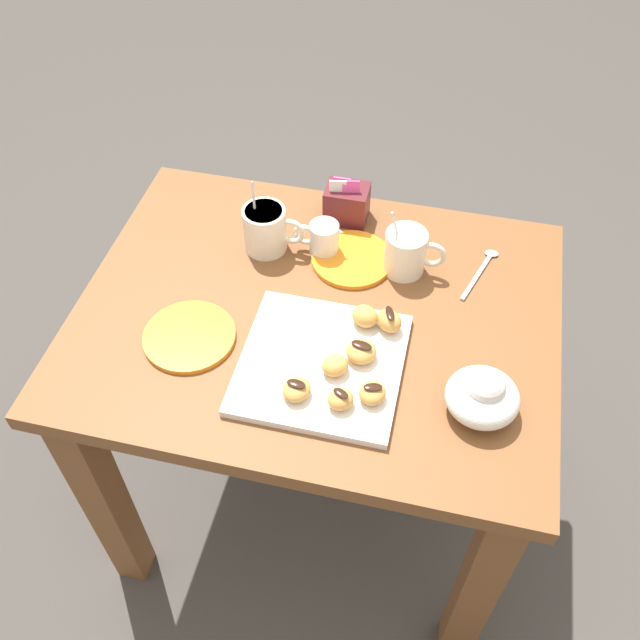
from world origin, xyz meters
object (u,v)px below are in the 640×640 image
object	(u,v)px
saucer_orange_right	(189,336)
beignet_6	(372,393)
beignet_4	(335,365)
beignet_5	(361,351)
cream_pitcher_white	(323,238)
beignet_1	(389,321)
sugar_caddy	(346,203)
dining_table	(317,361)
beignet_2	(296,389)
pastry_plate_square	(321,364)
saucer_orange_left	(352,259)
coffee_mug_cream_left	(266,228)
ice_cream_bowl	(483,395)
beignet_3	(341,399)
beignet_0	(365,316)
coffee_mug_cream_right	(406,251)

from	to	relation	value
saucer_orange_right	beignet_6	size ratio (longest dim) A/B	3.48
beignet_4	beignet_5	xyz separation A→B (m)	(0.04, 0.04, -0.00)
cream_pitcher_white	beignet_1	size ratio (longest dim) A/B	2.02
sugar_caddy	saucer_orange_right	xyz separation A→B (m)	(-0.21, -0.40, -0.04)
dining_table	beignet_2	distance (m)	0.28
pastry_plate_square	saucer_orange_left	xyz separation A→B (m)	(-0.00, 0.28, -0.00)
coffee_mug_cream_left	beignet_5	xyz separation A→B (m)	(0.25, -0.25, -0.02)
ice_cream_bowl	saucer_orange_left	xyz separation A→B (m)	(-0.28, 0.30, -0.04)
ice_cream_bowl	beignet_3	xyz separation A→B (m)	(-0.23, -0.06, -0.01)
saucer_orange_left	beignet_5	xyz separation A→B (m)	(0.07, -0.25, 0.03)
pastry_plate_square	beignet_0	distance (m)	0.12
ice_cream_bowl	beignet_6	distance (m)	0.18
saucer_orange_right	beignet_0	distance (m)	0.33
coffee_mug_cream_left	sugar_caddy	distance (m)	0.19
pastry_plate_square	beignet_1	xyz separation A→B (m)	(0.10, 0.10, 0.03)
beignet_0	beignet_3	world-z (taller)	beignet_0
beignet_2	beignet_5	bearing A→B (deg)	48.86
sugar_caddy	beignet_3	size ratio (longest dim) A/B	2.38
beignet_0	beignet_2	distance (m)	0.20
saucer_orange_right	beignet_3	world-z (taller)	beignet_3
cream_pitcher_white	sugar_caddy	size ratio (longest dim) A/B	0.99
beignet_4	pastry_plate_square	bearing A→B (deg)	150.38
beignet_2	beignet_6	size ratio (longest dim) A/B	1.06
saucer_orange_left	beignet_3	bearing A→B (deg)	-81.67
dining_table	beignet_1	distance (m)	0.24
beignet_1	beignet_6	bearing A→B (deg)	-90.43
beignet_2	beignet_3	bearing A→B (deg)	-2.34
cream_pitcher_white	beignet_5	world-z (taller)	cream_pitcher_white
beignet_1	beignet_3	world-z (taller)	beignet_1
coffee_mug_cream_right	beignet_3	bearing A→B (deg)	-98.61
beignet_3	beignet_6	distance (m)	0.06
cream_pitcher_white	beignet_2	world-z (taller)	cream_pitcher_white
cream_pitcher_white	beignet_4	xyz separation A→B (m)	(0.09, -0.31, -0.01)
dining_table	beignet_4	distance (m)	0.25
beignet_3	beignet_4	world-z (taller)	beignet_4
beignet_0	saucer_orange_left	bearing A→B (deg)	108.53
dining_table	beignet_4	size ratio (longest dim) A/B	19.23
sugar_caddy	beignet_5	size ratio (longest dim) A/B	1.95
beignet_1	beignet_4	distance (m)	0.14
beignet_3	beignet_0	bearing A→B (deg)	88.39
saucer_orange_right	saucer_orange_left	bearing A→B (deg)	46.94
dining_table	beignet_4	bearing A→B (deg)	-65.03
coffee_mug_cream_left	pastry_plate_square	bearing A→B (deg)	-57.13
coffee_mug_cream_right	sugar_caddy	distance (m)	0.20
ice_cream_bowl	saucer_orange_right	bearing A→B (deg)	176.18
beignet_3	beignet_4	xyz separation A→B (m)	(-0.02, 0.07, 0.00)
cream_pitcher_white	sugar_caddy	distance (m)	0.12
coffee_mug_cream_left	beignet_3	xyz separation A→B (m)	(0.23, -0.36, -0.02)
coffee_mug_cream_left	beignet_4	world-z (taller)	coffee_mug_cream_left
dining_table	beignet_6	xyz separation A→B (m)	(0.14, -0.19, 0.19)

